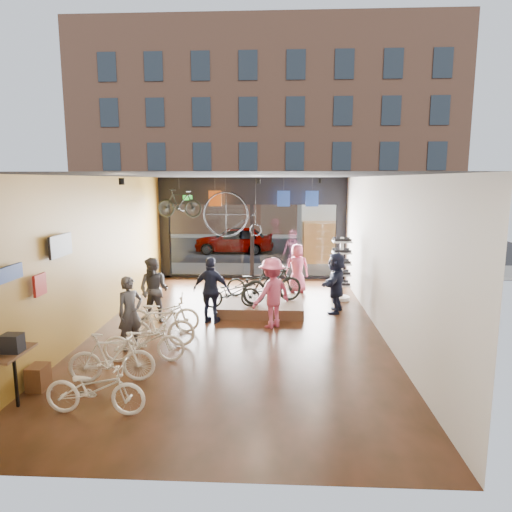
# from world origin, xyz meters

# --- Properties ---
(ground_plane) EXTENTS (7.00, 12.00, 0.04)m
(ground_plane) POSITION_xyz_m (0.00, 0.00, -0.02)
(ground_plane) COLOR black
(ground_plane) RESTS_ON ground
(ceiling) EXTENTS (7.00, 12.00, 0.04)m
(ceiling) POSITION_xyz_m (0.00, 0.00, 3.82)
(ceiling) COLOR black
(ceiling) RESTS_ON ground
(wall_left) EXTENTS (0.04, 12.00, 3.80)m
(wall_left) POSITION_xyz_m (-3.52, 0.00, 1.90)
(wall_left) COLOR #A37B2D
(wall_left) RESTS_ON ground
(wall_right) EXTENTS (0.04, 12.00, 3.80)m
(wall_right) POSITION_xyz_m (3.52, 0.00, 1.90)
(wall_right) COLOR beige
(wall_right) RESTS_ON ground
(wall_back) EXTENTS (7.00, 0.04, 3.80)m
(wall_back) POSITION_xyz_m (0.00, -6.02, 1.90)
(wall_back) COLOR beige
(wall_back) RESTS_ON ground
(storefront) EXTENTS (7.00, 0.26, 3.80)m
(storefront) POSITION_xyz_m (0.00, 6.00, 1.90)
(storefront) COLOR black
(storefront) RESTS_ON ground
(exit_sign) EXTENTS (0.35, 0.06, 0.18)m
(exit_sign) POSITION_xyz_m (-2.40, 5.88, 3.05)
(exit_sign) COLOR #198C26
(exit_sign) RESTS_ON storefront
(street_road) EXTENTS (30.00, 18.00, 0.02)m
(street_road) POSITION_xyz_m (0.00, 15.00, -0.01)
(street_road) COLOR black
(street_road) RESTS_ON ground
(sidewalk_near) EXTENTS (30.00, 2.40, 0.12)m
(sidewalk_near) POSITION_xyz_m (0.00, 7.20, 0.06)
(sidewalk_near) COLOR slate
(sidewalk_near) RESTS_ON ground
(sidewalk_far) EXTENTS (30.00, 2.00, 0.12)m
(sidewalk_far) POSITION_xyz_m (0.00, 19.00, 0.06)
(sidewalk_far) COLOR slate
(sidewalk_far) RESTS_ON ground
(opposite_building) EXTENTS (26.00, 5.00, 14.00)m
(opposite_building) POSITION_xyz_m (0.00, 21.50, 7.00)
(opposite_building) COLOR brown
(opposite_building) RESTS_ON ground
(street_car) EXTENTS (4.04, 1.62, 1.37)m
(street_car) POSITION_xyz_m (-1.28, 12.00, 0.69)
(street_car) COLOR gray
(street_car) RESTS_ON street_road
(box_truck) EXTENTS (2.29, 6.87, 2.71)m
(box_truck) POSITION_xyz_m (3.18, 11.00, 1.35)
(box_truck) COLOR silver
(box_truck) RESTS_ON street_road
(floor_bike_0) EXTENTS (1.65, 0.62, 0.86)m
(floor_bike_0) POSITION_xyz_m (-1.90, -4.41, 0.43)
(floor_bike_0) COLOR silver
(floor_bike_0) RESTS_ON ground_plane
(floor_bike_1) EXTENTS (1.62, 0.66, 0.95)m
(floor_bike_1) POSITION_xyz_m (-2.06, -3.25, 0.47)
(floor_bike_1) COLOR silver
(floor_bike_1) RESTS_ON ground_plane
(floor_bike_2) EXTENTS (1.71, 0.74, 0.87)m
(floor_bike_2) POSITION_xyz_m (-1.75, -2.27, 0.44)
(floor_bike_2) COLOR silver
(floor_bike_2) RESTS_ON ground_plane
(floor_bike_3) EXTENTS (1.63, 0.59, 0.96)m
(floor_bike_3) POSITION_xyz_m (-1.66, -1.40, 0.48)
(floor_bike_3) COLOR silver
(floor_bike_3) RESTS_ON ground_plane
(floor_bike_4) EXTENTS (1.86, 0.82, 0.95)m
(floor_bike_4) POSITION_xyz_m (-1.83, -0.45, 0.47)
(floor_bike_4) COLOR silver
(floor_bike_4) RESTS_ON ground_plane
(display_platform) EXTENTS (2.40, 1.80, 0.30)m
(display_platform) POSITION_xyz_m (0.49, 1.47, 0.15)
(display_platform) COLOR brown
(display_platform) RESTS_ON ground_plane
(display_bike_left) EXTENTS (1.62, 0.81, 0.81)m
(display_bike_left) POSITION_xyz_m (-0.25, 0.82, 0.71)
(display_bike_left) COLOR black
(display_bike_left) RESTS_ON display_platform
(display_bike_mid) EXTENTS (1.84, 1.25, 1.08)m
(display_bike_mid) POSITION_xyz_m (0.84, 1.33, 0.84)
(display_bike_mid) COLOR black
(display_bike_mid) RESTS_ON display_platform
(display_bike_right) EXTENTS (1.62, 0.65, 0.83)m
(display_bike_right) POSITION_xyz_m (0.27, 2.07, 0.72)
(display_bike_right) COLOR black
(display_bike_right) RESTS_ON display_platform
(customer_0) EXTENTS (0.70, 0.70, 1.64)m
(customer_0) POSITION_xyz_m (-2.25, -1.56, 0.82)
(customer_0) COLOR #3F3F44
(customer_0) RESTS_ON ground_plane
(customer_1) EXTENTS (0.95, 0.81, 1.72)m
(customer_1) POSITION_xyz_m (-2.25, 0.37, 0.86)
(customer_1) COLOR #3F3F44
(customer_1) RESTS_ON ground_plane
(customer_2) EXTENTS (1.09, 0.65, 1.74)m
(customer_2) POSITION_xyz_m (-0.73, 0.40, 0.87)
(customer_2) COLOR #161C33
(customer_2) RESTS_ON ground_plane
(customer_3) EXTENTS (1.30, 1.27, 1.79)m
(customer_3) POSITION_xyz_m (0.84, 0.10, 0.89)
(customer_3) COLOR #CC4C72
(customer_3) RESTS_ON ground_plane
(customer_4) EXTENTS (0.88, 0.65, 1.63)m
(customer_4) POSITION_xyz_m (1.62, 3.78, 0.82)
(customer_4) COLOR #CC4C72
(customer_4) RESTS_ON ground_plane
(customer_5) EXTENTS (0.99, 1.66, 1.71)m
(customer_5) POSITION_xyz_m (2.62, 1.53, 0.86)
(customer_5) COLOR #161C33
(customer_5) RESTS_ON ground_plane
(sunglasses_rack) EXTENTS (0.69, 0.63, 1.97)m
(sunglasses_rack) POSITION_xyz_m (2.95, 2.91, 0.99)
(sunglasses_rack) COLOR white
(sunglasses_rack) RESTS_ON ground_plane
(wall_merch) EXTENTS (0.40, 2.40, 2.60)m
(wall_merch) POSITION_xyz_m (-3.38, -3.50, 1.30)
(wall_merch) COLOR navy
(wall_merch) RESTS_ON wall_left
(penny_farthing) EXTENTS (1.93, 0.06, 1.54)m
(penny_farthing) POSITION_xyz_m (-0.49, 4.40, 2.50)
(penny_farthing) COLOR black
(penny_farthing) RESTS_ON ceiling
(hung_bike) EXTENTS (1.64, 0.72, 0.95)m
(hung_bike) POSITION_xyz_m (-2.35, 4.20, 2.93)
(hung_bike) COLOR black
(hung_bike) RESTS_ON ceiling
(jersey_left) EXTENTS (0.45, 0.03, 0.55)m
(jersey_left) POSITION_xyz_m (-1.28, 5.20, 3.05)
(jersey_left) COLOR #CC5919
(jersey_left) RESTS_ON ceiling
(jersey_mid) EXTENTS (0.45, 0.03, 0.55)m
(jersey_mid) POSITION_xyz_m (1.17, 5.20, 3.05)
(jersey_mid) COLOR #1E3F99
(jersey_mid) RESTS_ON ceiling
(jersey_right) EXTENTS (0.45, 0.03, 0.55)m
(jersey_right) POSITION_xyz_m (2.17, 5.20, 3.05)
(jersey_right) COLOR #1E3F99
(jersey_right) RESTS_ON ceiling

